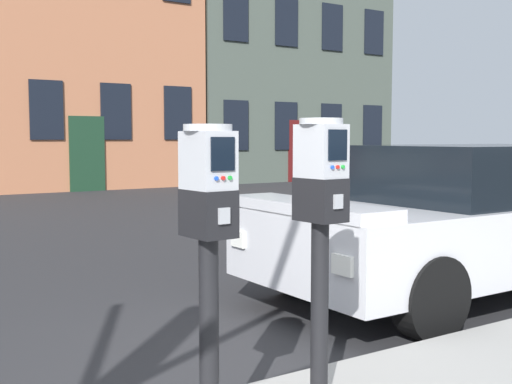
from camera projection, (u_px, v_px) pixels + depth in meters
The scene contains 4 objects.
parking_meter_near_kerb at pixel (208, 223), 2.84m from camera, with size 0.23×0.26×1.41m.
parking_meter_twin_adjacent at pixel (321, 209), 3.18m from camera, with size 0.23×0.26×1.44m.
parked_car_red_compact at pixel (474, 215), 6.16m from camera, with size 4.44×1.87×1.42m.
townhouse_brick_corner at pixel (255, 42), 24.67m from camera, with size 7.89×7.00×10.35m.
Camera 1 is at (-1.91, -2.68, 1.49)m, focal length 44.85 mm.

